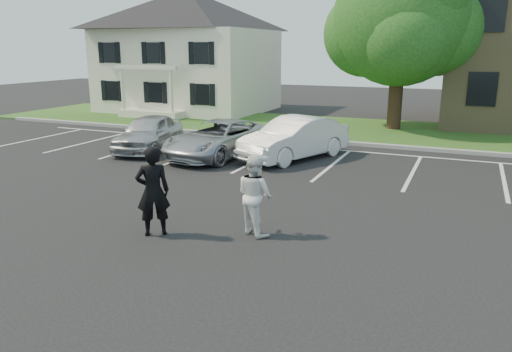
# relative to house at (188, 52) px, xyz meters

# --- Properties ---
(ground_plane) EXTENTS (90.00, 90.00, 0.00)m
(ground_plane) POSITION_rel_house_xyz_m (13.00, -19.97, -3.83)
(ground_plane) COLOR black
(ground_plane) RESTS_ON ground
(curb) EXTENTS (40.00, 0.30, 0.15)m
(curb) POSITION_rel_house_xyz_m (13.00, -7.97, -3.75)
(curb) COLOR gray
(curb) RESTS_ON ground
(grass_strip) EXTENTS (44.00, 8.00, 0.08)m
(grass_strip) POSITION_rel_house_xyz_m (13.00, -3.97, -3.79)
(grass_strip) COLOR #215117
(grass_strip) RESTS_ON ground
(stall_lines) EXTENTS (34.00, 5.36, 0.01)m
(stall_lines) POSITION_rel_house_xyz_m (14.40, -11.02, -3.82)
(stall_lines) COLOR silver
(stall_lines) RESTS_ON ground
(house) EXTENTS (10.30, 9.22, 7.60)m
(house) POSITION_rel_house_xyz_m (0.00, 0.00, 0.00)
(house) COLOR beige
(house) RESTS_ON ground
(tree) EXTENTS (7.80, 7.20, 8.80)m
(tree) POSITION_rel_house_xyz_m (13.91, -2.91, 1.52)
(tree) COLOR black
(tree) RESTS_ON ground
(man_black_suit) EXTENTS (0.89, 0.85, 2.04)m
(man_black_suit) POSITION_rel_house_xyz_m (11.08, -20.32, -2.81)
(man_black_suit) COLOR black
(man_black_suit) RESTS_ON ground
(man_white_shirt) EXTENTS (1.11, 1.02, 1.83)m
(man_white_shirt) POSITION_rel_house_xyz_m (13.13, -19.35, -2.91)
(man_white_shirt) COLOR white
(man_white_shirt) RESTS_ON ground
(car_silver_west) EXTENTS (2.53, 4.53, 1.46)m
(car_silver_west) POSITION_rel_house_xyz_m (5.36, -12.37, -3.10)
(car_silver_west) COLOR #B8B8BD
(car_silver_west) RESTS_ON ground
(car_silver_minivan) EXTENTS (3.05, 5.34, 1.41)m
(car_silver_minivan) POSITION_rel_house_xyz_m (8.57, -12.32, -3.13)
(car_silver_minivan) COLOR #A6A9AE
(car_silver_minivan) RESTS_ON ground
(car_white_sedan) EXTENTS (3.35, 5.05, 1.57)m
(car_white_sedan) POSITION_rel_house_xyz_m (11.37, -11.54, -3.04)
(car_white_sedan) COLOR white
(car_white_sedan) RESTS_ON ground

